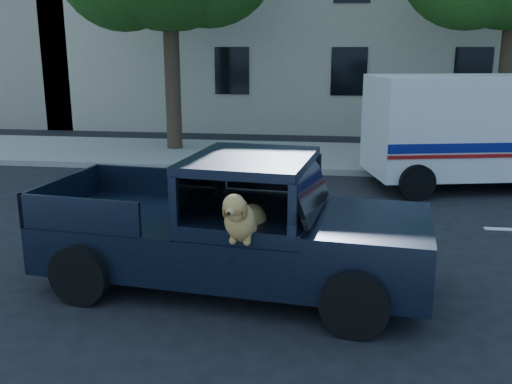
# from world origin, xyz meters

# --- Properties ---
(ground) EXTENTS (120.00, 120.00, 0.00)m
(ground) POSITION_xyz_m (0.00, 0.00, 0.00)
(ground) COLOR black
(ground) RESTS_ON ground
(far_sidewalk) EXTENTS (60.00, 4.00, 0.15)m
(far_sidewalk) POSITION_xyz_m (0.00, 9.20, 0.07)
(far_sidewalk) COLOR gray
(far_sidewalk) RESTS_ON ground
(lane_stripes) EXTENTS (21.60, 0.14, 0.01)m
(lane_stripes) POSITION_xyz_m (2.00, 3.40, 0.01)
(lane_stripes) COLOR silver
(lane_stripes) RESTS_ON ground
(building_main) EXTENTS (26.00, 6.00, 9.00)m
(building_main) POSITION_xyz_m (3.00, 16.50, 4.50)
(building_main) COLOR #BFB99D
(building_main) RESTS_ON ground
(pickup_truck) EXTENTS (5.01, 2.73, 1.73)m
(pickup_truck) POSITION_xyz_m (-0.70, 0.44, 0.58)
(pickup_truck) COLOR black
(pickup_truck) RESTS_ON ground
(mail_truck) EXTENTS (4.76, 3.07, 2.42)m
(mail_truck) POSITION_xyz_m (3.47, 6.48, 1.06)
(mail_truck) COLOR silver
(mail_truck) RESTS_ON ground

